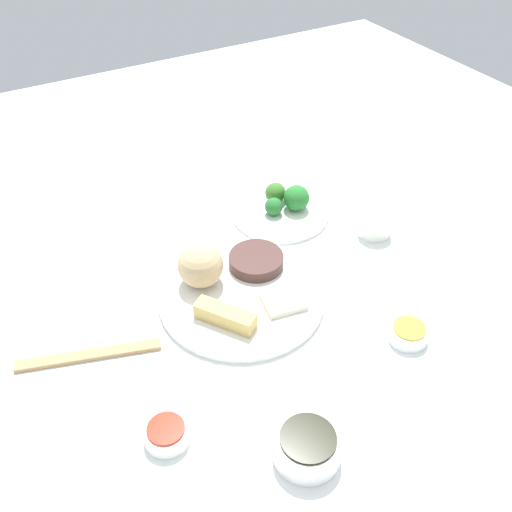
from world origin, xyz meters
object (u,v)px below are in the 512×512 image
Objects in this scene: soy_sauce_bowl at (307,447)px; sauce_ramekin_sweet_and_sour at (167,434)px; main_plate at (242,295)px; chopsticks_pair at (89,355)px; broccoli_plate at (280,211)px; teacup at (375,223)px; sauce_ramekin_hot_mustard at (408,334)px.

soy_sauce_bowl is 1.45× the size of sauce_ramekin_sweet_and_sour.
main_plate is 1.29× the size of chopsticks_pair.
broccoli_plate is 0.90× the size of chopsticks_pair.
main_plate is at bearing 167.68° from soy_sauce_bowl.
soy_sauce_bowl reaches higher than chopsticks_pair.
teacup is at bearing 131.48° from soy_sauce_bowl.
sauce_ramekin_sweet_and_sour and sauce_ramekin_hot_mustard have the same top height.
soy_sauce_bowl is 0.37m from chopsticks_pair.
sauce_ramekin_sweet_and_sour is 0.40m from sauce_ramekin_hot_mustard.
main_plate is 0.32m from teacup.
main_plate is 0.26m from broccoli_plate.
broccoli_plate is 0.54m from sauce_ramekin_sweet_and_sour.
sauce_ramekin_sweet_and_sour is 0.28× the size of chopsticks_pair.
sauce_ramekin_hot_mustard is at bearing 41.62° from main_plate.
soy_sauce_bowl reaches higher than sauce_ramekin_hot_mustard.
sauce_ramekin_hot_mustard is at bearing 64.69° from chopsticks_pair.
broccoli_plate is 2.19× the size of soy_sauce_bowl.
broccoli_plate reaches higher than chopsticks_pair.
sauce_ramekin_sweet_and_sour is at bearing -49.08° from main_plate.
main_plate is 4.54× the size of sauce_ramekin_sweet_and_sour.
sauce_ramekin_hot_mustard is 0.28m from teacup.
sauce_ramekin_sweet_and_sour is 0.96× the size of teacup.
soy_sauce_bowl is at bearing -48.52° from teacup.
teacup is (-0.24, 0.13, 0.01)m from sauce_ramekin_hot_mustard.
sauce_ramekin_hot_mustard is at bearing -27.35° from teacup.
broccoli_plate is 3.17× the size of sauce_ramekin_hot_mustard.
broccoli_plate is at bearing -179.94° from sauce_ramekin_hot_mustard.
soy_sauce_bowl is at bearing 33.38° from chopsticks_pair.
sauce_ramekin_sweet_and_sour is at bearing -67.28° from teacup.
soy_sauce_bowl is at bearing -12.32° from main_plate.
chopsticks_pair is (0.03, -0.58, -0.02)m from teacup.
sauce_ramekin_hot_mustard is 0.50m from chopsticks_pair.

